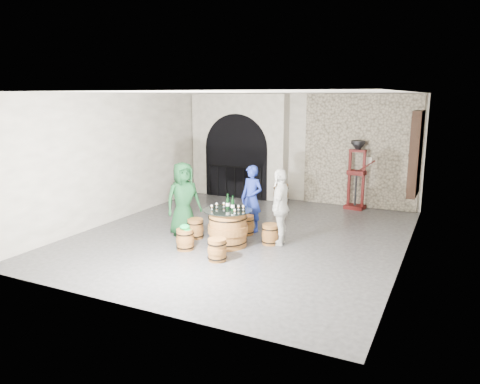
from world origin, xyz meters
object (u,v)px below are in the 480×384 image
at_px(wine_bottle_left, 228,203).
at_px(side_barrel, 281,195).
at_px(barrel_stool_far, 246,225).
at_px(barrel_stool_right, 270,234).
at_px(person_white, 280,207).
at_px(person_green, 183,199).
at_px(barrel_table, 228,228).
at_px(person_blue, 252,199).
at_px(barrel_stool_near_left, 185,239).
at_px(wine_bottle_right, 228,202).
at_px(wine_bottle_center, 233,205).
at_px(corking_press, 357,170).
at_px(barrel_stool_near_right, 217,250).
at_px(barrel_stool_left, 195,229).

relative_size(wine_bottle_left, side_barrel, 0.54).
xyz_separation_m(barrel_stool_far, barrel_stool_right, (0.77, -0.43, 0.00)).
relative_size(person_white, wine_bottle_left, 5.06).
bearing_deg(person_green, barrel_table, -67.69).
distance_m(barrel_table, wine_bottle_left, 0.53).
bearing_deg(person_white, person_blue, -132.61).
bearing_deg(barrel_stool_near_left, barrel_table, 41.75).
height_order(person_green, wine_bottle_left, person_green).
bearing_deg(barrel_stool_far, wine_bottle_left, -92.08).
height_order(barrel_stool_far, barrel_stool_near_left, same).
bearing_deg(barrel_stool_far, barrel_stool_right, -28.94).
bearing_deg(wine_bottle_right, wine_bottle_center, -38.33).
relative_size(barrel_table, wine_bottle_left, 3.16).
height_order(barrel_stool_right, wine_bottle_center, wine_bottle_center).
bearing_deg(person_white, corking_press, 158.75).
bearing_deg(person_green, barrel_stool_near_left, -113.88).
relative_size(barrel_stool_near_right, wine_bottle_center, 1.35).
distance_m(person_blue, wine_bottle_center, 1.27).
height_order(barrel_table, person_green, person_green).
relative_size(barrel_stool_far, wine_bottle_right, 1.35).
xyz_separation_m(barrel_stool_near_right, side_barrel, (-0.54, 4.89, 0.08)).
relative_size(barrel_table, wine_bottle_center, 3.16).
height_order(person_green, side_barrel, person_green).
bearing_deg(wine_bottle_center, barrel_stool_near_right, -84.01).
height_order(barrel_stool_right, barrel_stool_near_left, same).
xyz_separation_m(barrel_table, barrel_stool_right, (0.77, 0.49, -0.17)).
distance_m(barrel_table, side_barrel, 4.02).
relative_size(barrel_stool_left, barrel_stool_far, 1.00).
height_order(barrel_stool_near_right, person_white, person_white).
relative_size(barrel_stool_near_right, wine_bottle_right, 1.35).
bearing_deg(side_barrel, barrel_stool_near_left, -94.53).
distance_m(barrel_stool_right, wine_bottle_center, 1.09).
distance_m(barrel_table, wine_bottle_center, 0.55).
distance_m(barrel_stool_right, wine_bottle_left, 1.15).
relative_size(barrel_table, barrel_stool_near_right, 2.33).
xyz_separation_m(barrel_stool_right, wine_bottle_center, (-0.64, -0.52, 0.70)).
distance_m(barrel_table, corking_press, 4.84).
distance_m(side_barrel, corking_press, 2.27).
relative_size(barrel_stool_right, person_white, 0.27).
distance_m(barrel_stool_near_right, wine_bottle_left, 1.20).
distance_m(barrel_table, person_white, 1.20).
height_order(barrel_stool_left, side_barrel, side_barrel).
relative_size(barrel_stool_near_right, wine_bottle_left, 1.35).
distance_m(wine_bottle_left, wine_bottle_center, 0.19).
bearing_deg(person_green, barrel_stool_right, -49.99).
bearing_deg(wine_bottle_center, corking_press, 70.16).
bearing_deg(barrel_stool_far, wine_bottle_right, -93.55).
xyz_separation_m(barrel_stool_near_right, person_blue, (-0.22, 2.11, 0.56)).
xyz_separation_m(barrel_stool_right, person_green, (-2.01, -0.27, 0.63)).
height_order(person_blue, side_barrel, person_blue).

